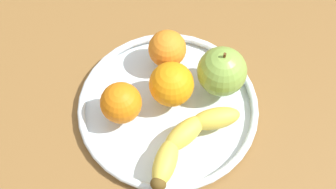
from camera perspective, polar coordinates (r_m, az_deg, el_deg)
ground_plane at (r=80.76cm, az=-0.00°, el=-2.47°), size 168.15×168.15×4.00cm
fruit_bowl at (r=78.20cm, az=-0.00°, el=-1.46°), size 28.89×28.89×1.80cm
banana at (r=72.79cm, az=2.31°, el=-5.26°), size 18.15×9.43×3.31cm
apple at (r=76.46cm, az=6.31°, el=2.70°), size 7.85×7.85×8.65cm
orange_front_left at (r=74.21cm, az=-5.51°, el=-0.97°), size 6.39×6.39×6.39cm
orange_center at (r=79.48cm, az=-0.08°, el=5.35°), size 6.23×6.23×6.23cm
orange_front_right at (r=75.21cm, az=0.41°, el=1.21°), size 7.02×7.02×7.02cm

